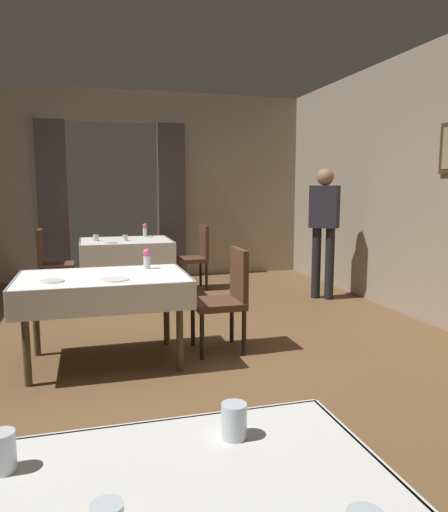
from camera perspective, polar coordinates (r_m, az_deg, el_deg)
The scene contains 17 objects.
ground at distance 4.12m, azimuth -9.37°, elevation -12.99°, with size 10.08×10.08×0.00m, color brown.
wall_back at distance 8.01m, azimuth -12.95°, elevation 8.15°, with size 6.40×0.27×3.00m.
dining_table_mid at distance 4.14m, azimuth -14.06°, elevation -3.45°, with size 1.39×0.93×0.75m.
dining_table_far at distance 6.88m, azimuth -11.50°, elevation 1.03°, with size 1.24×1.05×0.75m.
chair_mid_right at distance 4.37m, azimuth 0.29°, elevation -4.56°, with size 0.44×0.44×0.93m.
chair_far_right at distance 7.05m, azimuth -3.30°, elevation 0.25°, with size 0.44×0.44×0.93m.
chair_far_left at distance 6.85m, azimuth -19.83°, elevation -0.44°, with size 0.44×0.44×0.93m.
glass_near_b at distance 1.48m, azimuth 1.19°, elevation -18.86°, with size 0.08×0.08×0.10m, color silver.
glass_near_c at distance 1.45m, azimuth -24.72°, elevation -20.24°, with size 0.07×0.07×0.11m, color silver.
flower_vase_mid at distance 4.38m, azimuth -9.11°, elevation -0.22°, with size 0.07×0.07×0.18m.
plate_mid_b at distance 3.97m, azimuth -19.63°, elevation -2.80°, with size 0.18×0.18×0.01m, color white.
plate_mid_c at distance 3.90m, azimuth -12.82°, elevation -2.71°, with size 0.23×0.23×0.01m, color white.
flower_vase_far at distance 7.25m, azimuth -9.32°, elevation 3.09°, with size 0.07×0.07×0.20m.
glass_far_b at distance 6.75m, azimuth -11.58°, elevation 2.11°, with size 0.07×0.07×0.08m, color silver.
glass_far_c at distance 6.82m, azimuth -14.89°, elevation 2.09°, with size 0.08×0.08×0.09m, color silver.
plate_far_d at distance 6.49m, azimuth -13.26°, elevation 1.52°, with size 0.18×0.18×0.01m, color white.
person_waiter_by_doorway at distance 6.49m, azimuth 11.72°, elevation 3.94°, with size 0.42×0.40×1.72m.
Camera 1 is at (-0.39, -3.82, 1.47)m, focal length 33.89 mm.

